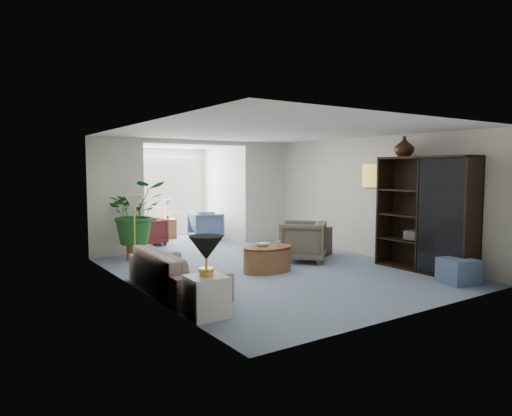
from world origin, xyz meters
TOP-DOWN VIEW (x-y plane):
  - floor at (0.00, 0.00)m, footprint 6.00×6.00m
  - sunroom_floor at (0.00, 4.10)m, footprint 2.60×2.60m
  - back_pier_left at (-1.90, 3.00)m, footprint 1.20×0.12m
  - back_pier_right at (1.90, 3.00)m, footprint 1.20×0.12m
  - back_header at (0.00, 3.00)m, footprint 2.60×0.12m
  - window_pane at (0.00, 5.18)m, footprint 2.20×0.02m
  - window_blinds at (0.00, 5.15)m, footprint 2.20×0.02m
  - framed_picture at (2.46, -0.10)m, footprint 0.04×0.50m
  - sofa at (-2.04, -0.28)m, footprint 0.95×2.19m
  - end_table at (-2.24, -1.63)m, footprint 0.49×0.49m
  - table_lamp at (-2.24, -1.63)m, footprint 0.44×0.44m
  - floor_lamp at (-2.14, 1.22)m, footprint 0.36×0.36m
  - coffee_table at (-0.12, 0.05)m, footprint 1.11×1.11m
  - coffee_bowl at (-0.17, 0.15)m, footprint 0.27×0.27m
  - coffee_cup at (0.03, -0.05)m, footprint 0.12×0.12m
  - wingback_chair at (1.00, 0.41)m, footprint 1.23×1.23m
  - side_table_dark at (1.70, 0.71)m, footprint 0.62×0.57m
  - entertainment_cabinet at (2.23, -1.51)m, footprint 0.50×1.86m
  - cabinet_urn at (2.23, -1.01)m, footprint 0.36×0.36m
  - ottoman at (1.90, -2.40)m, footprint 0.62×0.62m
  - plant_pot at (-1.70, 2.43)m, footprint 0.40×0.40m
  - house_plant at (-1.70, 2.43)m, footprint 1.16×1.00m
  - sunroom_chair_blue at (0.72, 4.01)m, footprint 0.90×0.88m
  - sunroom_chair_maroon at (-0.78, 4.01)m, footprint 0.82×0.80m
  - sunroom_table at (-0.03, 4.76)m, footprint 0.47×0.40m
  - shelf_clutter at (2.18, -1.76)m, footprint 0.30×0.99m

SIDE VIEW (x-z plane):
  - floor at x=0.00m, z-range 0.00..0.00m
  - sunroom_floor at x=0.00m, z-range 0.00..0.00m
  - plant_pot at x=-1.70m, z-range 0.00..0.32m
  - ottoman at x=1.90m, z-range 0.00..0.40m
  - coffee_table at x=-0.12m, z-range 0.00..0.45m
  - end_table at x=-2.24m, z-range 0.00..0.52m
  - sunroom_table at x=-0.03m, z-range 0.00..0.52m
  - side_table_dark at x=1.70m, z-range 0.00..0.60m
  - sofa at x=-2.04m, z-range 0.00..0.63m
  - sunroom_chair_maroon at x=-0.78m, z-range 0.00..0.65m
  - sunroom_chair_blue at x=0.72m, z-range 0.00..0.72m
  - wingback_chair at x=1.00m, z-range 0.00..0.80m
  - coffee_bowl at x=-0.17m, z-range 0.45..0.51m
  - coffee_cup at x=0.03m, z-range 0.45..0.55m
  - table_lamp at x=-2.24m, z-range 0.72..1.02m
  - house_plant at x=-1.70m, z-range 0.32..1.61m
  - shelf_clutter at x=2.18m, z-range 0.45..1.51m
  - entertainment_cabinet at x=2.23m, z-range 0.00..2.06m
  - back_pier_left at x=-1.90m, z-range 0.00..2.50m
  - back_pier_right at x=1.90m, z-range 0.00..2.50m
  - floor_lamp at x=-2.14m, z-range 1.11..1.39m
  - window_pane at x=0.00m, z-range 0.65..2.15m
  - window_blinds at x=0.00m, z-range 0.65..2.15m
  - framed_picture at x=2.46m, z-range 1.50..1.90m
  - cabinet_urn at x=2.23m, z-range 2.06..2.44m
  - back_header at x=0.00m, z-range 2.40..2.50m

